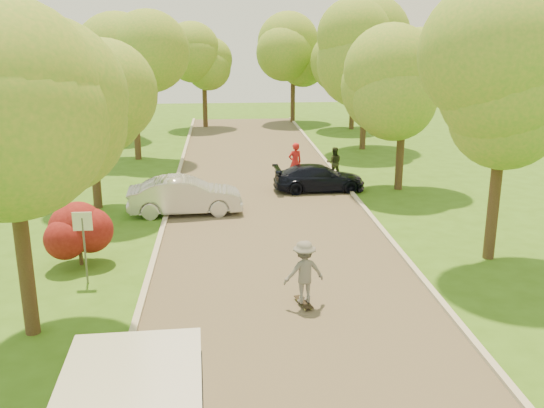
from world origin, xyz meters
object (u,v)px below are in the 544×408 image
object	(u,v)px
silver_sedan	(185,196)
skateboarder	(304,272)
dark_sedan	(319,178)
longboard	(304,302)
street_sign	(83,232)
person_striped	(295,163)
person_olive	(334,163)

from	to	relation	value
silver_sedan	skateboarder	bearing A→B (deg)	-161.35
silver_sedan	dark_sedan	bearing A→B (deg)	-65.46
silver_sedan	skateboarder	xyz separation A→B (m)	(3.62, -8.88, 0.22)
skateboarder	longboard	bearing A→B (deg)	62.46
street_sign	person_striped	xyz separation A→B (m)	(7.55, 11.78, -0.59)
street_sign	silver_sedan	world-z (taller)	street_sign
skateboarder	person_striped	xyz separation A→B (m)	(1.43, 13.81, -0.00)
street_sign	dark_sedan	size ratio (longest dim) A/B	0.52
person_olive	silver_sedan	bearing A→B (deg)	42.97
skateboarder	person_olive	world-z (taller)	skateboarder
dark_sedan	skateboarder	world-z (taller)	skateboarder
street_sign	skateboarder	world-z (taller)	street_sign
longboard	person_striped	size ratio (longest dim) A/B	0.47
street_sign	longboard	distance (m)	6.61
skateboarder	person_olive	bearing A→B (deg)	-116.99
street_sign	longboard	bearing A→B (deg)	-18.37
silver_sedan	skateboarder	world-z (taller)	skateboarder
street_sign	person_striped	world-z (taller)	street_sign
skateboarder	dark_sedan	bearing A→B (deg)	-114.45
silver_sedan	dark_sedan	xyz separation A→B (m)	(5.95, 3.17, -0.14)
street_sign	person_olive	distance (m)	15.76
dark_sedan	silver_sedan	bearing A→B (deg)	115.93
silver_sedan	person_striped	xyz separation A→B (m)	(5.05, 4.93, 0.22)
street_sign	silver_sedan	size ratio (longest dim) A/B	0.48
dark_sedan	person_olive	size ratio (longest dim) A/B	2.68
skateboarder	person_striped	distance (m)	13.88
longboard	person_olive	world-z (taller)	person_olive
street_sign	person_olive	world-z (taller)	street_sign
street_sign	silver_sedan	xyz separation A→B (m)	(2.50, 6.85, -0.81)
dark_sedan	person_olive	bearing A→B (deg)	-27.23
silver_sedan	longboard	size ratio (longest dim) A/B	4.97
skateboarder	person_olive	distance (m)	14.92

